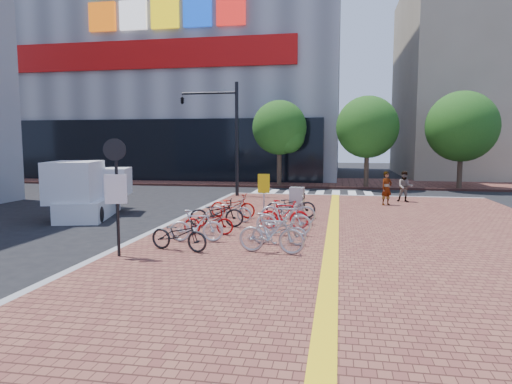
% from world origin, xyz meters
% --- Properties ---
extents(ground, '(120.00, 120.00, 0.00)m').
position_xyz_m(ground, '(0.00, 0.00, 0.00)').
color(ground, black).
rests_on(ground, ground).
extents(sidewalk, '(14.00, 34.00, 0.15)m').
position_xyz_m(sidewalk, '(3.00, -5.00, 0.07)').
color(sidewalk, brown).
rests_on(sidewalk, ground).
extents(tactile_strip, '(0.40, 34.00, 0.01)m').
position_xyz_m(tactile_strip, '(2.00, -5.00, 0.16)').
color(tactile_strip, yellow).
rests_on(tactile_strip, sidewalk).
extents(kerb_west, '(0.25, 34.00, 0.15)m').
position_xyz_m(kerb_west, '(-4.00, -5.00, 0.08)').
color(kerb_west, gray).
rests_on(kerb_west, ground).
extents(kerb_north, '(14.00, 0.25, 0.15)m').
position_xyz_m(kerb_north, '(3.00, 12.00, 0.08)').
color(kerb_north, gray).
rests_on(kerb_north, ground).
extents(far_sidewalk, '(70.00, 8.00, 0.15)m').
position_xyz_m(far_sidewalk, '(0.00, 21.00, 0.07)').
color(far_sidewalk, brown).
rests_on(far_sidewalk, ground).
extents(department_store, '(36.00, 24.27, 28.00)m').
position_xyz_m(department_store, '(-15.99, 31.95, 13.98)').
color(department_store, slate).
rests_on(department_store, ground).
extents(crosswalk, '(7.50, 4.00, 0.01)m').
position_xyz_m(crosswalk, '(0.50, 14.00, 0.01)').
color(crosswalk, silver).
rests_on(crosswalk, ground).
extents(street_trees, '(16.20, 4.60, 6.35)m').
position_xyz_m(street_trees, '(5.04, 17.45, 4.10)').
color(street_trees, '#38281E').
rests_on(street_trees, far_sidewalk).
extents(bike_0, '(1.82, 0.93, 0.91)m').
position_xyz_m(bike_0, '(-2.15, -2.65, 0.61)').
color(bike_0, black).
rests_on(bike_0, sidewalk).
extents(bike_1, '(1.68, 0.71, 0.98)m').
position_xyz_m(bike_1, '(-2.02, -1.46, 0.64)').
color(bike_1, silver).
rests_on(bike_1, sidewalk).
extents(bike_2, '(1.68, 0.79, 0.85)m').
position_xyz_m(bike_2, '(-1.97, -0.37, 0.57)').
color(bike_2, '#AA0C0D').
rests_on(bike_2, sidewalk).
extents(bike_3, '(2.00, 1.01, 1.01)m').
position_xyz_m(bike_3, '(-2.07, 1.01, 0.65)').
color(bike_3, black).
rests_on(bike_3, sidewalk).
extents(bike_4, '(1.77, 0.86, 0.89)m').
position_xyz_m(bike_4, '(-1.85, 2.20, 0.60)').
color(bike_4, '#AAAAAF').
rests_on(bike_4, sidewalk).
extents(bike_5, '(1.91, 0.82, 0.97)m').
position_xyz_m(bike_5, '(-1.98, 3.09, 0.64)').
color(bike_5, '#AC120C').
rests_on(bike_5, sidewalk).
extents(bike_6, '(1.87, 0.73, 1.10)m').
position_xyz_m(bike_6, '(0.41, -2.50, 0.70)').
color(bike_6, '#A3A3A8').
rests_on(bike_6, sidewalk).
extents(bike_7, '(1.65, 0.65, 0.85)m').
position_xyz_m(bike_7, '(0.47, -1.40, 0.58)').
color(bike_7, '#A2A2A7').
rests_on(bike_7, sidewalk).
extents(bike_8, '(1.82, 0.59, 1.08)m').
position_xyz_m(bike_8, '(0.45, -0.05, 0.69)').
color(bike_8, silver).
rests_on(bike_8, sidewalk).
extents(bike_9, '(1.74, 0.66, 1.02)m').
position_xyz_m(bike_9, '(0.33, 1.02, 0.66)').
color(bike_9, red).
rests_on(bike_9, sidewalk).
extents(bike_10, '(2.09, 0.99, 1.06)m').
position_xyz_m(bike_10, '(0.36, 1.96, 0.68)').
color(bike_10, '#A5A5A9').
rests_on(bike_10, sidewalk).
extents(bike_11, '(2.06, 1.07, 1.03)m').
position_xyz_m(bike_11, '(0.32, 3.33, 0.67)').
color(bike_11, black).
rests_on(bike_11, sidewalk).
extents(pedestrian_a, '(0.70, 0.66, 1.62)m').
position_xyz_m(pedestrian_a, '(4.43, 8.08, 0.96)').
color(pedestrian_a, gray).
rests_on(pedestrian_a, sidewalk).
extents(pedestrian_b, '(0.80, 0.64, 1.55)m').
position_xyz_m(pedestrian_b, '(5.47, 9.49, 0.93)').
color(pedestrian_b, '#48505B').
rests_on(pedestrian_b, sidewalk).
extents(utility_box, '(0.60, 0.46, 1.22)m').
position_xyz_m(utility_box, '(0.54, 3.54, 0.76)').
color(utility_box, '#ABABB0').
rests_on(utility_box, sidewalk).
extents(yellow_sign, '(0.47, 0.11, 1.74)m').
position_xyz_m(yellow_sign, '(-0.78, 3.43, 1.36)').
color(yellow_sign, '#B7B7BC').
rests_on(yellow_sign, sidewalk).
extents(notice_sign, '(0.55, 0.23, 3.08)m').
position_xyz_m(notice_sign, '(-3.50, -3.55, 2.09)').
color(notice_sign, black).
rests_on(notice_sign, sidewalk).
extents(traffic_light_pole, '(3.40, 1.31, 6.34)m').
position_xyz_m(traffic_light_pole, '(-4.96, 10.63, 4.52)').
color(traffic_light_pole, black).
rests_on(traffic_light_pole, sidewalk).
extents(box_truck, '(2.79, 4.43, 2.38)m').
position_xyz_m(box_truck, '(-8.18, 3.00, 1.12)').
color(box_truck, silver).
rests_on(box_truck, ground).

